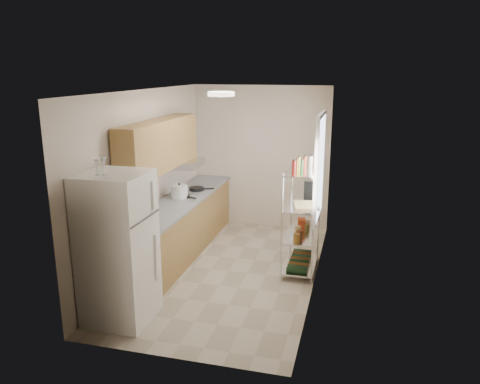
# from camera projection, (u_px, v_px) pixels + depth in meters

# --- Properties ---
(room) EXTENTS (2.52, 4.42, 2.62)m
(room) POSITION_uv_depth(u_px,v_px,m) (228.00, 185.00, 6.54)
(room) COLOR #B5A893
(room) RESTS_ON ground
(counter_run) EXTENTS (0.63, 3.51, 0.90)m
(counter_run) POSITION_uv_depth(u_px,v_px,m) (180.00, 227.00, 7.39)
(counter_run) COLOR #A88248
(counter_run) RESTS_ON ground
(upper_cabinets) EXTENTS (0.33, 2.20, 0.72)m
(upper_cabinets) POSITION_uv_depth(u_px,v_px,m) (160.00, 145.00, 6.76)
(upper_cabinets) COLOR #A88248
(upper_cabinets) RESTS_ON room
(range_hood) EXTENTS (0.50, 0.60, 0.12)m
(range_hood) POSITION_uv_depth(u_px,v_px,m) (184.00, 163.00, 7.60)
(range_hood) COLOR #B7BABC
(range_hood) RESTS_ON room
(window) EXTENTS (0.06, 1.00, 1.46)m
(window) POSITION_uv_depth(u_px,v_px,m) (320.00, 167.00, 6.50)
(window) COLOR white
(window) RESTS_ON room
(bakers_rack) EXTENTS (0.45, 0.90, 1.73)m
(bakers_rack) POSITION_uv_depth(u_px,v_px,m) (302.00, 198.00, 6.62)
(bakers_rack) COLOR silver
(bakers_rack) RESTS_ON ground
(ceiling_dome) EXTENTS (0.34, 0.34, 0.05)m
(ceiling_dome) POSITION_uv_depth(u_px,v_px,m) (221.00, 94.00, 5.93)
(ceiling_dome) COLOR white
(ceiling_dome) RESTS_ON room
(refrigerator) EXTENTS (0.73, 0.73, 1.77)m
(refrigerator) POSITION_uv_depth(u_px,v_px,m) (118.00, 248.00, 5.37)
(refrigerator) COLOR white
(refrigerator) RESTS_ON ground
(wine_glass_a) EXTENTS (0.06, 0.06, 0.17)m
(wine_glass_a) POSITION_uv_depth(u_px,v_px,m) (97.00, 167.00, 5.02)
(wine_glass_a) COLOR silver
(wine_glass_a) RESTS_ON refrigerator
(wine_glass_b) EXTENTS (0.07, 0.07, 0.20)m
(wine_glass_b) POSITION_uv_depth(u_px,v_px,m) (104.00, 166.00, 5.02)
(wine_glass_b) COLOR silver
(wine_glass_b) RESTS_ON refrigerator
(rice_cooker) EXTENTS (0.26, 0.26, 0.21)m
(rice_cooker) POSITION_uv_depth(u_px,v_px,m) (179.00, 191.00, 7.36)
(rice_cooker) COLOR silver
(rice_cooker) RESTS_ON counter_run
(frying_pan_large) EXTENTS (0.29, 0.29, 0.04)m
(frying_pan_large) POSITION_uv_depth(u_px,v_px,m) (183.00, 196.00, 7.41)
(frying_pan_large) COLOR black
(frying_pan_large) RESTS_ON counter_run
(frying_pan_small) EXTENTS (0.31, 0.31, 0.05)m
(frying_pan_small) POSITION_uv_depth(u_px,v_px,m) (197.00, 189.00, 7.85)
(frying_pan_small) COLOR black
(frying_pan_small) RESTS_ON counter_run
(cutting_board) EXTENTS (0.41, 0.49, 0.03)m
(cutting_board) POSITION_uv_depth(u_px,v_px,m) (306.00, 205.00, 6.55)
(cutting_board) COLOR tan
(cutting_board) RESTS_ON bakers_rack
(espresso_machine) EXTENTS (0.23, 0.30, 0.31)m
(espresso_machine) POSITION_uv_depth(u_px,v_px,m) (313.00, 189.00, 6.89)
(espresso_machine) COLOR black
(espresso_machine) RESTS_ON bakers_rack
(storage_bag) EXTENTS (0.13, 0.17, 0.17)m
(storage_bag) POSITION_uv_depth(u_px,v_px,m) (302.00, 224.00, 6.91)
(storage_bag) COLOR #A73614
(storage_bag) RESTS_ON bakers_rack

